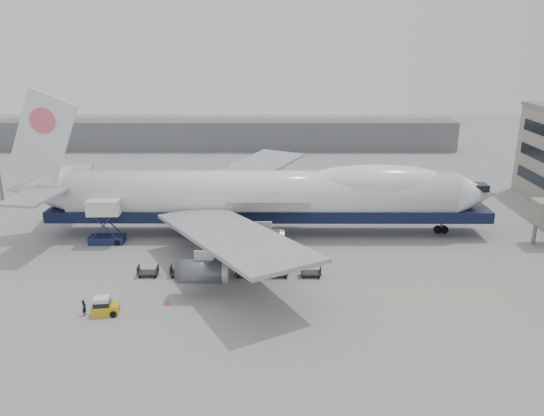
{
  "coord_description": "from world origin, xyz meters",
  "views": [
    {
      "loc": [
        1.74,
        -57.3,
        26.13
      ],
      "look_at": [
        1.48,
        6.0,
        5.62
      ],
      "focal_mm": 35.0,
      "sensor_mm": 36.0,
      "label": 1
    }
  ],
  "objects_px": {
    "catering_truck": "(105,218)",
    "ground_worker": "(84,308)",
    "airliner": "(266,194)",
    "baggage_tug": "(104,307)"
  },
  "relations": [
    {
      "from": "ground_worker",
      "to": "catering_truck",
      "type": "bearing_deg",
      "value": 13.67
    },
    {
      "from": "baggage_tug",
      "to": "ground_worker",
      "type": "distance_m",
      "value": 1.9
    },
    {
      "from": "catering_truck",
      "to": "ground_worker",
      "type": "relative_size",
      "value": 3.67
    },
    {
      "from": "catering_truck",
      "to": "ground_worker",
      "type": "xyz_separation_m",
      "value": [
        3.55,
        -19.21,
        -2.61
      ]
    },
    {
      "from": "airliner",
      "to": "baggage_tug",
      "type": "distance_m",
      "value": 28.07
    },
    {
      "from": "catering_truck",
      "to": "ground_worker",
      "type": "distance_m",
      "value": 19.7
    },
    {
      "from": "airliner",
      "to": "catering_truck",
      "type": "relative_size",
      "value": 11.17
    },
    {
      "from": "airliner",
      "to": "ground_worker",
      "type": "distance_m",
      "value": 29.31
    },
    {
      "from": "airliner",
      "to": "catering_truck",
      "type": "bearing_deg",
      "value": -169.8
    },
    {
      "from": "airliner",
      "to": "ground_worker",
      "type": "bearing_deg",
      "value": -127.31
    }
  ]
}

